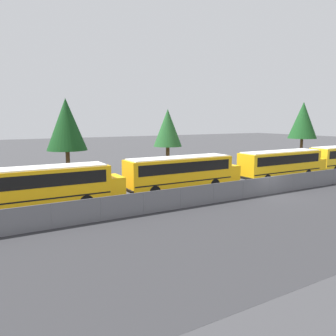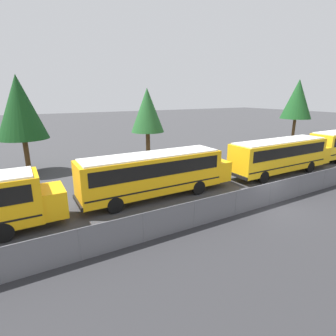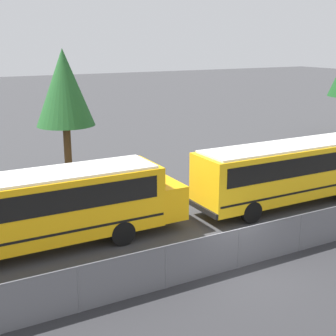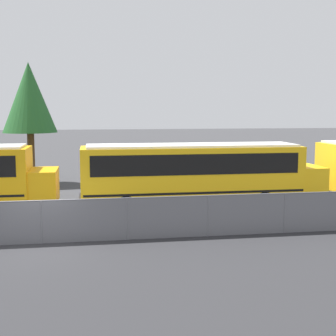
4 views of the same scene
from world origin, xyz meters
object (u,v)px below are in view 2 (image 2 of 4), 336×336
object	(u,v)px
school_bus_4	(281,154)
tree_3	(147,111)
school_bus_3	(156,171)
tree_0	(20,108)
tree_1	(297,99)

from	to	relation	value
school_bus_4	tree_3	world-z (taller)	tree_3
school_bus_3	tree_0	size ratio (longest dim) A/B	1.31
tree_3	tree_0	bearing A→B (deg)	169.56
school_bus_4	tree_1	distance (m)	20.22
tree_0	tree_1	world-z (taller)	tree_1
tree_0	tree_3	xyz separation A→B (m)	(11.24, -2.07, -0.48)
school_bus_3	tree_3	world-z (taller)	tree_3
tree_0	tree_3	size ratio (longest dim) A/B	1.13
school_bus_4	tree_0	xyz separation A→B (m)	(-19.85, 11.71, 4.04)
tree_1	school_bus_4	bearing A→B (deg)	-147.68
school_bus_3	school_bus_4	xyz separation A→B (m)	(12.36, -0.60, 0.00)
school_bus_4	tree_3	xyz separation A→B (m)	(-8.61, 9.64, 3.56)
school_bus_3	school_bus_4	distance (m)	12.38
school_bus_3	school_bus_4	world-z (taller)	same
tree_0	tree_3	distance (m)	11.44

